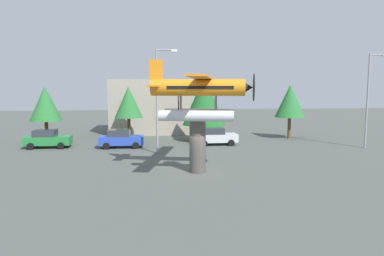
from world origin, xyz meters
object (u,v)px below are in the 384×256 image
Objects in this scene: streetlight_primary at (159,94)px; storefront_building at (160,106)px; display_pedestal at (198,146)px; streetlight_secondary at (369,94)px; floatplane_monument at (200,95)px; tree_east at (128,102)px; tree_west at (45,104)px; car_far_silver at (215,136)px; tree_far_east at (290,101)px; car_mid_blue at (121,139)px; car_near_green at (47,139)px; tree_center_back at (204,101)px.

storefront_building is (0.56, 14.95, -1.78)m from streetlight_primary.
streetlight_secondary is (17.37, 7.37, 3.31)m from display_pedestal.
floatplane_monument is 1.77× the size of tree_east.
tree_west is 8.51m from tree_east.
storefront_building is (-5.15, 11.14, 2.49)m from car_far_silver.
tree_far_east is (12.55, 14.29, 2.47)m from display_pedestal.
streetlight_primary is at bearing -146.31° from car_far_silver.
streetlight_secondary is 24.16m from storefront_building.
tree_east is at bearing -120.61° from storefront_building.
streetlight_secondary is (23.28, -3.05, 4.20)m from car_mid_blue.
display_pedestal reaches higher than car_far_silver.
tree_east reaches higher than car_near_green.
storefront_building is 1.81× the size of tree_center_back.
display_pedestal is 19.18m from tree_far_east.
floatplane_monument is 1.15× the size of streetlight_primary.
streetlight_primary is at bearing -179.08° from streetlight_secondary.
storefront_building is 7.25m from tree_east.
floatplane_monument reaches higher than car_mid_blue.
tree_west is at bearing 179.54° from tree_far_east.
storefront_building is 16.30m from tree_far_east.
tree_west is at bearing 147.10° from streetlight_primary.
tree_east reaches higher than display_pedestal.
storefront_building is at bearing 117.52° from tree_center_back.
car_near_green is at bearing -171.33° from tree_center_back.
car_mid_blue is at bearing -6.12° from car_near_green.
tree_west is (-17.23, 3.64, 3.19)m from car_far_silver.
tree_west is at bearing 133.72° from display_pedestal.
storefront_building reaches higher than tree_far_east.
display_pedestal is 19.15m from streetlight_secondary.
storefront_building is at bearing 142.62° from streetlight_secondary.
storefront_building is 14.24m from tree_west.
tree_center_back is (8.55, 3.11, 3.44)m from car_mid_blue.
car_near_green is 6.99m from car_mid_blue.
floatplane_monument is at bearing -13.92° from display_pedestal.
streetlight_secondary is 24.35m from tree_east.
display_pedestal is 22.13m from storefront_building.
car_mid_blue is 6.50m from streetlight_primary.
tree_far_east is at bearing -4.78° from tree_east.
car_mid_blue is 19.16m from tree_far_east.
floatplane_monument reaches higher than tree_west.
display_pedestal is at bearing -71.56° from streetlight_primary.
car_mid_blue is 0.34× the size of storefront_building.
car_far_silver is 15.03m from streetlight_secondary.
tree_west is (-12.08, -7.50, 0.71)m from storefront_building.
storefront_building is at bearing 94.64° from display_pedestal.
tree_east is at bearing 8.74° from tree_west.
storefront_building is 9.60m from tree_center_back.
streetlight_primary is at bearing -70.43° from tree_east.
streetlight_primary is 9.33m from tree_east.
streetlight_primary is 8.21m from tree_center_back.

